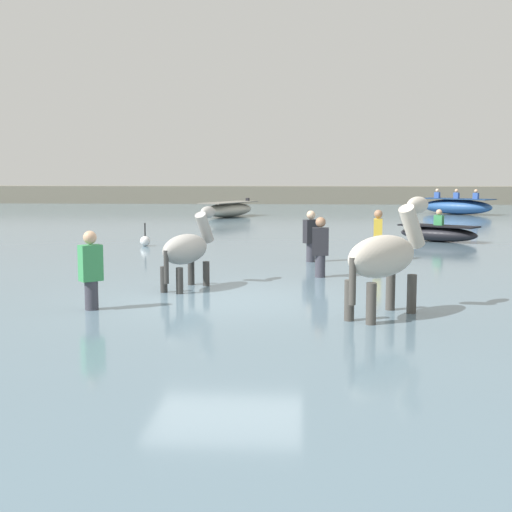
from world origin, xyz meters
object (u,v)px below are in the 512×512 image
Objects in this scene: person_wading_mid at (311,244)px; person_wading_close at (91,282)px; boat_far_offshore at (229,209)px; horse_lead_grey at (187,251)px; boat_distant_west at (438,233)px; channel_buoy at (145,241)px; horse_trailing_pinto at (385,259)px; person_onlooker_left at (378,242)px; boat_mid_channel at (457,206)px; person_spectator_far at (320,256)px.

person_wading_mid is 6.80m from person_wading_close.
person_wading_close is (0.34, -22.65, 0.07)m from boat_far_offshore.
boat_distant_west is at bearing 56.00° from horse_lead_grey.
person_wading_mid is 2.50× the size of channel_buoy.
horse_lead_grey is at bearing 145.56° from horse_trailing_pinto.
boat_far_offshore is 2.36× the size of person_onlooker_left.
boat_distant_west is at bearing 63.84° from person_onlooker_left.
channel_buoy is at bearing 145.15° from person_wading_mid.
horse_trailing_pinto is 4.34m from person_wading_close.
boat_mid_channel is 21.07m from person_wading_mid.
horse_lead_grey is 1.15× the size of person_wading_close.
horse_lead_grey is 4.51m from person_wading_mid.
person_spectator_far is at bearing 45.26° from person_wading_close.
channel_buoy is (-12.21, -16.44, -0.26)m from boat_mid_channel.
person_onlooker_left and person_wading_close have the same top height.
person_wading_close is at bearing 177.65° from horse_trailing_pinto.
horse_lead_grey is 3.88m from horse_trailing_pinto.
boat_mid_channel is (9.81, 23.57, -0.26)m from horse_lead_grey.
horse_trailing_pinto is 0.87× the size of boat_distant_west.
horse_lead_grey is 7.54m from channel_buoy.
person_wading_mid is (-0.98, 6.11, -0.39)m from horse_trailing_pinto.
person_spectator_far is at bearing 102.50° from horse_trailing_pinto.
person_wading_close is 2.50× the size of channel_buoy.
person_onlooker_left is 6.79m from channel_buoy.
boat_mid_channel is 1.52× the size of boat_distant_west.
person_onlooker_left is 2.50× the size of channel_buoy.
channel_buoy is (-2.39, 7.13, -0.51)m from horse_lead_grey.
horse_trailing_pinto reaches higher than person_wading_mid.
horse_trailing_pinto is 0.57× the size of boat_mid_channel.
person_spectator_far is (2.38, 1.51, -0.24)m from horse_lead_grey.
boat_distant_west is 8.43m from person_spectator_far.
boat_distant_west is 5.26m from person_onlooker_left.
boat_far_offshore is at bearing 94.05° from horse_lead_grey.
person_wading_close is (-4.31, 0.18, -0.39)m from horse_trailing_pinto.
person_wading_close is at bearing -123.13° from boat_distant_west.
boat_mid_channel is at bearing 71.36° from person_spectator_far.
person_onlooker_left is 1.64m from person_wading_mid.
person_spectator_far is at bearing -116.59° from person_onlooker_left.
person_spectator_far is at bearing 32.43° from horse_lead_grey.
person_wading_mid is at bearing -77.59° from boat_far_offshore.
person_onlooker_left is 8.04m from person_wading_close.
person_wading_mid reaches higher than boat_far_offshore.
person_wading_mid is 1.00× the size of person_spectator_far.
horse_lead_grey is 0.49× the size of boat_far_offshore.
person_wading_close is (-7.23, -11.08, 0.17)m from boat_distant_west.
horse_trailing_pinto reaches higher than person_spectator_far.
boat_far_offshore is 19.51m from person_spectator_far.
person_spectator_far is 4.96m from person_wading_close.
boat_mid_channel is at bearing 68.87° from person_wading_mid.
horse_trailing_pinto reaches higher than person_onlooker_left.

